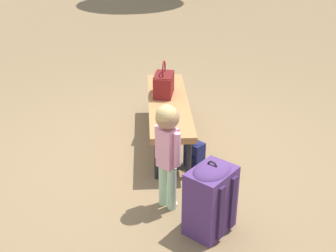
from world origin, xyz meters
The scene contains 6 objects.
ground_plane centered at (0.00, 0.00, 0.00)m, with size 40.00×40.00×0.00m, color brown.
park_bench centered at (-0.37, 0.04, 0.39)m, with size 1.65×0.74×0.45m.
handbag centered at (-0.53, -0.03, 0.58)m, with size 0.33×0.20×0.37m.
child_standing centered at (0.75, 0.22, 0.60)m, with size 0.18×0.22×0.90m.
backpack_large centered at (0.98, 0.57, 0.30)m, with size 0.43×0.40×0.59m.
backpack_small centered at (0.08, 0.36, 0.14)m, with size 0.20×0.21×0.28m.
Camera 1 is at (3.61, 0.70, 2.15)m, focal length 46.74 mm.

